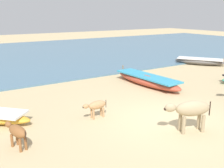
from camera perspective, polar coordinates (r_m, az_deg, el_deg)
name	(u,v)px	position (r m, az deg, el deg)	size (l,w,h in m)	color
ground	(165,120)	(9.02, 11.61, -7.82)	(80.00, 80.00, 0.00)	tan
sea_water	(29,55)	(23.39, -17.78, 6.12)	(60.00, 20.00, 0.08)	slate
fishing_boat_0	(200,61)	(19.16, 18.72, 4.78)	(2.66, 3.33, 0.65)	#5B5651
fishing_boat_2	(147,80)	(13.06, 7.73, 0.90)	(1.25, 4.31, 0.69)	#B74733
cow_adult_dun	(191,110)	(8.14, 16.96, -5.43)	(1.47, 0.81, 0.98)	tan
calf_near_brown	(17,132)	(7.41, -20.15, -9.82)	(0.48, 0.99, 0.65)	brown
calf_far_tan	(97,106)	(8.90, -3.42, -4.79)	(0.95, 0.31, 0.61)	tan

